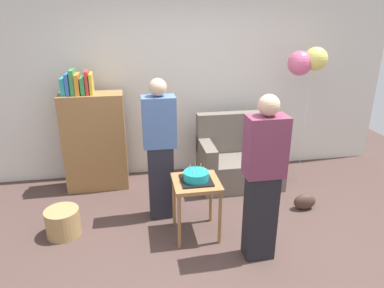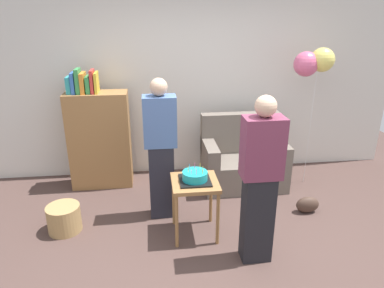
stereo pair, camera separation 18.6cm
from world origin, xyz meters
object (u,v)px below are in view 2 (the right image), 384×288
(person_blowing_candles, at_px, (161,149))
(balloon_bunch, at_px, (314,62))
(person_holding_cake, at_px, (260,181))
(wicker_basket, at_px, (64,218))
(handbag, at_px, (308,205))
(birthday_cake, at_px, (195,177))
(side_table, at_px, (195,190))
(bookshelf, at_px, (99,138))
(couch, at_px, (243,161))

(person_blowing_candles, bearing_deg, balloon_bunch, 36.16)
(person_holding_cake, xyz_separation_m, wicker_basket, (-1.95, 0.69, -0.68))
(handbag, bearing_deg, balloon_bunch, 72.67)
(birthday_cake, distance_m, balloon_bunch, 2.22)
(balloon_bunch, bearing_deg, side_table, -146.52)
(person_blowing_candles, relative_size, person_holding_cake, 1.00)
(balloon_bunch, bearing_deg, handbag, -107.33)
(birthday_cake, distance_m, wicker_basket, 1.53)
(birthday_cake, bearing_deg, person_blowing_candles, 127.54)
(handbag, bearing_deg, side_table, -169.30)
(bookshelf, xyz_separation_m, handbag, (2.52, -1.05, -0.59))
(birthday_cake, height_order, handbag, birthday_cake)
(couch, xyz_separation_m, wicker_basket, (-2.22, -0.89, -0.19))
(couch, height_order, bookshelf, bookshelf)
(person_holding_cake, relative_size, handbag, 5.82)
(couch, distance_m, person_holding_cake, 1.67)
(side_table, distance_m, handbag, 1.49)
(person_blowing_candles, height_order, person_holding_cake, same)
(couch, height_order, side_table, couch)
(handbag, height_order, balloon_bunch, balloon_bunch)
(birthday_cake, xyz_separation_m, balloon_bunch, (1.66, 1.10, 0.98))
(bookshelf, bearing_deg, balloon_bunch, -4.53)
(person_holding_cake, bearing_deg, bookshelf, -47.09)
(couch, bearing_deg, bookshelf, 173.88)
(person_holding_cake, bearing_deg, side_table, -40.90)
(person_holding_cake, height_order, wicker_basket, person_holding_cake)
(handbag, bearing_deg, wicker_basket, -179.18)
(birthday_cake, bearing_deg, handbag, 10.70)
(couch, xyz_separation_m, handbag, (0.59, -0.85, -0.24))
(person_holding_cake, relative_size, wicker_basket, 4.53)
(handbag, bearing_deg, person_holding_cake, -139.88)
(birthday_cake, distance_m, person_blowing_candles, 0.56)
(birthday_cake, relative_size, person_blowing_candles, 0.20)
(bookshelf, distance_m, wicker_basket, 1.25)
(person_blowing_candles, xyz_separation_m, balloon_bunch, (1.99, 0.67, 0.83))
(side_table, height_order, handbag, side_table)
(balloon_bunch, bearing_deg, birthday_cake, -146.52)
(bookshelf, distance_m, handbag, 2.80)
(couch, relative_size, birthday_cake, 3.44)
(couch, xyz_separation_m, person_holding_cake, (-0.27, -1.58, 0.49))
(bookshelf, bearing_deg, person_holding_cake, -47.03)
(birthday_cake, height_order, person_blowing_candles, person_blowing_candles)
(bookshelf, xyz_separation_m, side_table, (1.12, -1.32, -0.15))
(person_holding_cake, distance_m, balloon_bunch, 2.10)
(side_table, relative_size, handbag, 2.27)
(side_table, bearing_deg, bookshelf, 130.44)
(person_blowing_candles, distance_m, wicker_basket, 1.30)
(birthday_cake, xyz_separation_m, handbag, (1.40, 0.26, -0.59))
(side_table, xyz_separation_m, handbag, (1.40, 0.26, -0.44))
(wicker_basket, bearing_deg, couch, 21.77)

